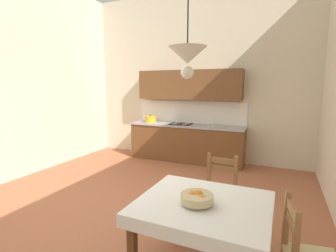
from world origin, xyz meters
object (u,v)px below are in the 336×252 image
object	(u,v)px
kitchen_cabinetry	(187,126)
dining_table	(203,215)
fruit_bowl	(197,198)
dining_chair_kitchen_side	(218,194)
pendant_lamp	(187,56)

from	to	relation	value
kitchen_cabinetry	dining_table	distance (m)	3.90
dining_table	fruit_bowl	distance (m)	0.21
kitchen_cabinetry	dining_chair_kitchen_side	distance (m)	3.05
dining_table	pendant_lamp	bearing A→B (deg)	-138.57
kitchen_cabinetry	pendant_lamp	world-z (taller)	pendant_lamp
dining_table	fruit_bowl	world-z (taller)	fruit_bowl
kitchen_cabinetry	fruit_bowl	world-z (taller)	kitchen_cabinetry
dining_chair_kitchen_side	dining_table	bearing A→B (deg)	-85.97
dining_table	pendant_lamp	xyz separation A→B (m)	(-0.13, -0.12, 1.44)
dining_chair_kitchen_side	kitchen_cabinetry	bearing A→B (deg)	117.95
dining_table	fruit_bowl	bearing A→B (deg)	-120.08
dining_chair_kitchen_side	fruit_bowl	bearing A→B (deg)	-88.58
kitchen_cabinetry	dining_chair_kitchen_side	bearing A→B (deg)	-62.05
fruit_bowl	pendant_lamp	xyz separation A→B (m)	(-0.09, -0.05, 1.25)
pendant_lamp	dining_table	bearing A→B (deg)	41.43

